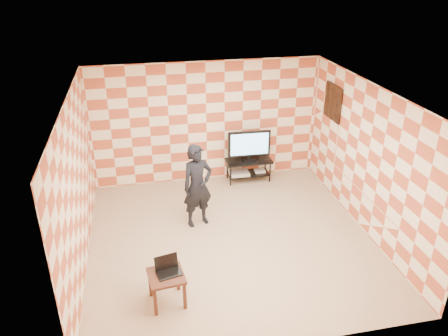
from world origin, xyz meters
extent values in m
plane|color=tan|center=(0.00, 0.00, 0.00)|extent=(5.00, 5.00, 0.00)
cube|color=#F7E8C2|center=(0.00, 2.50, 1.35)|extent=(5.00, 0.02, 2.70)
cube|color=#F7E8C2|center=(0.00, -2.50, 1.35)|extent=(5.00, 0.02, 2.70)
cube|color=#F7E8C2|center=(-2.50, 0.00, 1.35)|extent=(0.02, 5.00, 2.70)
cube|color=#F7E8C2|center=(2.50, 0.00, 1.35)|extent=(0.02, 5.00, 2.70)
cube|color=white|center=(0.00, 0.00, 2.70)|extent=(5.00, 5.00, 0.02)
cube|color=black|center=(2.47, 1.55, 1.95)|extent=(0.04, 0.72, 0.72)
cube|color=black|center=(2.47, 1.55, 1.95)|extent=(0.04, 0.03, 0.68)
cube|color=black|center=(2.47, 1.55, 1.95)|extent=(0.04, 0.68, 0.03)
cube|color=black|center=(0.90, 2.20, 0.48)|extent=(1.03, 0.46, 0.04)
cube|color=black|center=(0.90, 2.20, 0.16)|extent=(0.93, 0.41, 0.03)
cylinder|color=black|center=(0.45, 2.01, 0.25)|extent=(0.03, 0.03, 0.50)
cylinder|color=black|center=(0.45, 2.39, 0.25)|extent=(0.03, 0.03, 0.50)
cylinder|color=black|center=(1.36, 2.01, 0.25)|extent=(0.03, 0.03, 0.50)
cylinder|color=black|center=(1.36, 2.39, 0.25)|extent=(0.03, 0.03, 0.50)
cube|color=black|center=(0.90, 2.20, 0.51)|extent=(0.28, 0.19, 0.03)
cube|color=black|center=(0.90, 2.20, 0.57)|extent=(0.07, 0.05, 0.08)
cube|color=black|center=(0.90, 2.20, 0.90)|extent=(0.95, 0.09, 0.58)
cube|color=#7ACAF1|center=(0.90, 2.17, 0.90)|extent=(0.85, 0.03, 0.50)
cube|color=#B1B1B4|center=(0.67, 2.17, 0.21)|extent=(0.44, 0.32, 0.07)
cube|color=silver|center=(1.17, 2.21, 0.20)|extent=(0.24, 0.18, 0.05)
cube|color=#3B1E12|center=(-1.26, -1.37, 0.48)|extent=(0.56, 0.56, 0.04)
cube|color=#3B1E12|center=(-1.45, -1.60, 0.23)|extent=(0.05, 0.05, 0.46)
cube|color=#3B1E12|center=(-1.50, -1.18, 0.23)|extent=(0.05, 0.05, 0.46)
cube|color=#3B1E12|center=(-1.03, -1.56, 0.23)|extent=(0.05, 0.05, 0.46)
cube|color=#3B1E12|center=(-1.07, -1.13, 0.23)|extent=(0.05, 0.05, 0.46)
cube|color=black|center=(-1.21, -1.35, 0.51)|extent=(0.39, 0.31, 0.02)
cube|color=black|center=(-1.24, -1.23, 0.62)|extent=(0.35, 0.13, 0.22)
imported|color=black|center=(-0.49, 0.65, 0.81)|extent=(0.67, 0.54, 1.61)
camera|label=1|loc=(-1.46, -6.41, 4.62)|focal=35.00mm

